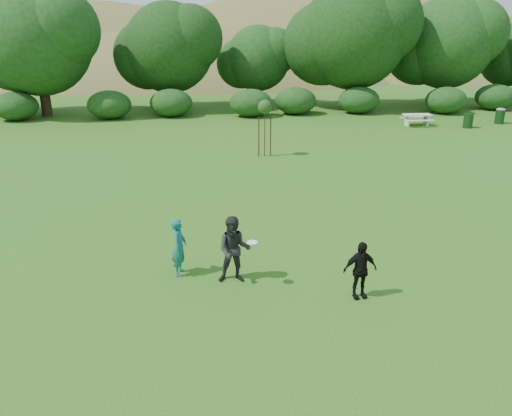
{
  "coord_description": "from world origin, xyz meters",
  "views": [
    {
      "loc": [
        -1.43,
        -11.11,
        6.34
      ],
      "look_at": [
        0.0,
        3.0,
        1.1
      ],
      "focal_mm": 35.0,
      "sensor_mm": 36.0,
      "label": 1
    }
  ],
  "objects_px": {
    "trash_can_near": "(468,121)",
    "player_black": "(360,270)",
    "trash_can_lidded": "(500,116)",
    "sapling": "(265,109)",
    "picnic_table": "(417,118)",
    "player_teal": "(179,247)",
    "player_grey": "(234,250)"
  },
  "relations": [
    {
      "from": "player_black",
      "to": "player_grey",
      "type": "bearing_deg",
      "value": 152.31
    },
    {
      "from": "sapling",
      "to": "player_black",
      "type": "bearing_deg",
      "value": -87.28
    },
    {
      "from": "player_teal",
      "to": "picnic_table",
      "type": "xyz_separation_m",
      "value": [
        14.74,
        19.56,
        -0.28
      ]
    },
    {
      "from": "player_black",
      "to": "trash_can_near",
      "type": "height_order",
      "value": "player_black"
    },
    {
      "from": "trash_can_near",
      "to": "picnic_table",
      "type": "bearing_deg",
      "value": 161.11
    },
    {
      "from": "player_black",
      "to": "picnic_table",
      "type": "bearing_deg",
      "value": 56.78
    },
    {
      "from": "trash_can_near",
      "to": "trash_can_lidded",
      "type": "height_order",
      "value": "trash_can_lidded"
    },
    {
      "from": "player_teal",
      "to": "player_black",
      "type": "relative_size",
      "value": 1.09
    },
    {
      "from": "trash_can_near",
      "to": "player_black",
      "type": "bearing_deg",
      "value": -123.44
    },
    {
      "from": "player_teal",
      "to": "trash_can_near",
      "type": "height_order",
      "value": "player_teal"
    },
    {
      "from": "player_black",
      "to": "trash_can_lidded",
      "type": "height_order",
      "value": "player_black"
    },
    {
      "from": "sapling",
      "to": "trash_can_lidded",
      "type": "height_order",
      "value": "sapling"
    },
    {
      "from": "trash_can_near",
      "to": "sapling",
      "type": "relative_size",
      "value": 0.32
    },
    {
      "from": "player_grey",
      "to": "trash_can_near",
      "type": "relative_size",
      "value": 1.99
    },
    {
      "from": "player_grey",
      "to": "player_black",
      "type": "bearing_deg",
      "value": -15.51
    },
    {
      "from": "picnic_table",
      "to": "sapling",
      "type": "bearing_deg",
      "value": -147.2
    },
    {
      "from": "player_teal",
      "to": "trash_can_lidded",
      "type": "relative_size",
      "value": 1.53
    },
    {
      "from": "sapling",
      "to": "picnic_table",
      "type": "distance_m",
      "value": 13.2
    },
    {
      "from": "player_teal",
      "to": "player_black",
      "type": "xyz_separation_m",
      "value": [
        4.42,
        -1.66,
        -0.06
      ]
    },
    {
      "from": "player_black",
      "to": "sapling",
      "type": "relative_size",
      "value": 0.52
    },
    {
      "from": "trash_can_lidded",
      "to": "player_grey",
      "type": "bearing_deg",
      "value": -133.43
    },
    {
      "from": "trash_can_lidded",
      "to": "player_black",
      "type": "bearing_deg",
      "value": -127.14
    },
    {
      "from": "player_grey",
      "to": "trash_can_lidded",
      "type": "xyz_separation_m",
      "value": [
        19.17,
        20.25,
        -0.36
      ]
    },
    {
      "from": "player_teal",
      "to": "player_black",
      "type": "height_order",
      "value": "player_teal"
    },
    {
      "from": "player_teal",
      "to": "trash_can_lidded",
      "type": "bearing_deg",
      "value": -35.54
    },
    {
      "from": "sapling",
      "to": "picnic_table",
      "type": "height_order",
      "value": "sapling"
    },
    {
      "from": "sapling",
      "to": "trash_can_lidded",
      "type": "distance_m",
      "value": 18.43
    },
    {
      "from": "trash_can_near",
      "to": "trash_can_lidded",
      "type": "bearing_deg",
      "value": 22.4
    },
    {
      "from": "player_grey",
      "to": "picnic_table",
      "type": "xyz_separation_m",
      "value": [
        13.3,
        20.1,
        -0.38
      ]
    },
    {
      "from": "picnic_table",
      "to": "trash_can_lidded",
      "type": "height_order",
      "value": "trash_can_lidded"
    },
    {
      "from": "player_teal",
      "to": "trash_can_near",
      "type": "xyz_separation_m",
      "value": [
        17.75,
        18.53,
        -0.35
      ]
    },
    {
      "from": "sapling",
      "to": "trash_can_near",
      "type": "bearing_deg",
      "value": 23.36
    }
  ]
}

